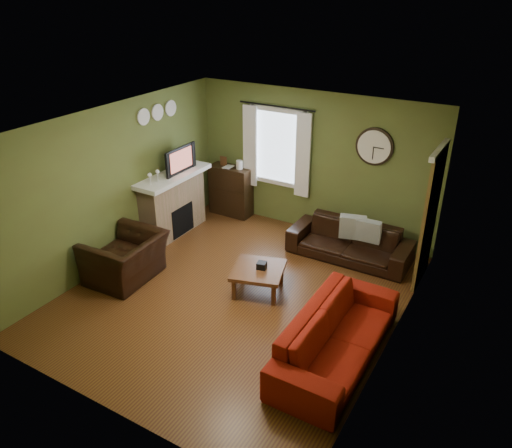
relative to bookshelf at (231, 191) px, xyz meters
The scene contains 31 objects.
floor 2.94m from the bookshelf, 55.49° to the right, with size 4.60×5.20×0.00m, color #522E14.
ceiling 3.58m from the bookshelf, 55.49° to the right, with size 4.60×5.20×0.00m, color white.
wall_left 2.60m from the bookshelf, 105.38° to the right, with size 0.00×5.20×2.60m, color #55632B.
wall_right 4.68m from the bookshelf, 31.22° to the right, with size 0.00×5.20×2.60m, color #55632B.
wall_back 1.84m from the bookshelf, ahead, with size 4.60×0.00×2.60m, color #55632B.
wall_front 5.31m from the bookshelf, 71.78° to the right, with size 4.60×0.00×2.60m, color #55632B.
fireplace 1.32m from the bookshelf, 110.25° to the right, with size 0.40×1.40×1.10m, color tan.
firebox 1.28m from the bookshelf, 102.16° to the right, with size 0.04×0.60×0.55m, color black.
mantel 1.46m from the bookshelf, 109.02° to the right, with size 0.58×1.60×0.08m, color white.
tv 1.44m from the bookshelf, 110.49° to the right, with size 0.60×0.08×0.35m, color black.
tv_screen 1.46m from the bookshelf, 106.72° to the right, with size 0.02×0.62×0.36m, color #994C3F.
medallion_left 2.45m from the bookshelf, 111.85° to the right, with size 0.28×0.28×0.03m, color white.
medallion_mid 2.24m from the bookshelf, 117.21° to the right, with size 0.28×0.28×0.03m, color white.
medallion_right 2.07m from the bookshelf, 125.62° to the right, with size 0.28×0.28×0.03m, color white.
window_pane 1.39m from the bookshelf, 11.43° to the left, with size 1.00×0.02×1.30m, color silver, non-canonical shape.
curtain_rod 2.01m from the bookshelf, ahead, with size 0.03×0.03×1.50m, color black.
curtain_left 1.03m from the bookshelf, 12.99° to the left, with size 0.28×0.04×1.55m, color white.
curtain_right 1.77m from the bookshelf, ahead, with size 0.28×0.04×1.55m, color white.
wall_clock 3.04m from the bookshelf, ahead, with size 0.64×0.06×0.64m, color white, non-canonical shape.
door 3.99m from the bookshelf, ahead, with size 0.05×0.90×2.10m, color brown.
bookshelf is the anchor object (origin of this frame).
book 0.48m from the bookshelf, 155.21° to the right, with size 0.16×0.22×0.02m, color #512E18.
sofa_brown 2.73m from the bookshelf, ahead, with size 2.05×0.80×0.60m, color black.
pillow_left 3.00m from the bookshelf, ahead, with size 0.40×0.12×0.40m, color #91999B.
pillow_right 2.72m from the bookshelf, ahead, with size 0.44×0.13×0.44m, color #91999B.
sofa_red 4.52m from the bookshelf, 40.20° to the right, with size 2.30×0.90×0.67m, color maroon.
armchair 2.87m from the bookshelf, 92.25° to the right, with size 1.13×0.99×0.73m, color black.
coffee_table 2.85m from the bookshelf, 48.80° to the right, with size 0.75×0.75×0.40m, color #512E18, non-canonical shape.
tissue_box 2.84m from the bookshelf, 47.77° to the right, with size 0.14×0.14×0.10m, color black.
wine_glass_a 2.03m from the bookshelf, 102.56° to the right, with size 0.07×0.07×0.21m, color white, non-canonical shape.
wine_glass_b 1.86m from the bookshelf, 104.00° to the right, with size 0.07×0.07×0.20m, color white, non-canonical shape.
Camera 1 is at (3.42, -5.27, 4.32)m, focal length 35.00 mm.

